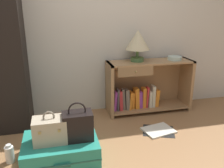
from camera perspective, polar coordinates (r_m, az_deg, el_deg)
The scene contains 9 objects.
back_wall at distance 3.14m, azimuth -6.64°, elevation 16.43°, with size 6.40×0.10×2.60m, color beige.
bookshelf at distance 3.27m, azimuth 7.85°, elevation -0.85°, with size 1.14×0.36×0.70m.
table_lamp at distance 3.10m, azimuth 6.16°, elevation 10.17°, with size 0.31×0.31×0.40m.
bowl at distance 3.31m, azimuth 14.71°, elevation 5.98°, with size 0.18×0.18×0.05m, color silver.
suitcase_large at distance 2.38m, azimuth -12.06°, elevation -14.91°, with size 0.69×0.52×0.21m.
train_case at distance 2.25m, azimuth -14.57°, elevation -10.59°, with size 0.29×0.21×0.30m.
handbag at distance 2.23m, azimuth -8.17°, elevation -9.76°, with size 0.27×0.18×0.36m.
bottle at distance 2.49m, azimuth -23.21°, elevation -15.09°, with size 0.08×0.08×0.18m.
open_book_on_floor at distance 2.88m, azimuth 11.01°, elevation -10.80°, with size 0.43×0.39×0.02m.
Camera 1 is at (-0.39, -1.62, 1.38)m, focal length 38.36 mm.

